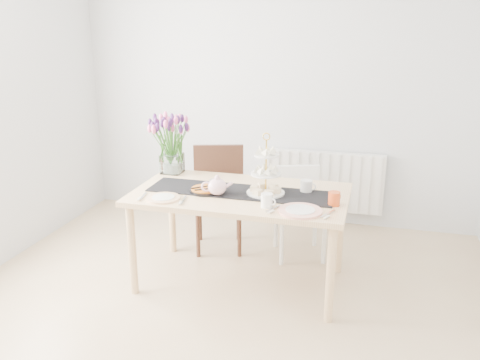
% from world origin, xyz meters
% --- Properties ---
extents(room_shell, '(4.50, 4.50, 4.50)m').
position_xyz_m(room_shell, '(0.00, 0.00, 1.30)').
color(room_shell, tan).
rests_on(room_shell, ground).
extents(radiator, '(1.20, 0.08, 0.60)m').
position_xyz_m(radiator, '(0.50, 2.19, 0.45)').
color(radiator, white).
rests_on(radiator, room_shell).
extents(dining_table, '(1.60, 0.90, 0.75)m').
position_xyz_m(dining_table, '(0.03, 0.79, 0.67)').
color(dining_table, tan).
rests_on(dining_table, ground).
extents(chair_brown, '(0.56, 0.56, 0.91)m').
position_xyz_m(chair_brown, '(-0.35, 1.43, 0.53)').
color(chair_brown, '#391F14').
rests_on(chair_brown, ground).
extents(chair_white, '(0.49, 0.49, 0.77)m').
position_xyz_m(chair_white, '(0.38, 1.46, 0.44)').
color(chair_white, white).
rests_on(chair_white, ground).
extents(table_runner, '(1.40, 0.35, 0.01)m').
position_xyz_m(table_runner, '(0.03, 0.79, 0.75)').
color(table_runner, black).
rests_on(table_runner, dining_table).
extents(tulip_vase, '(0.60, 0.60, 0.51)m').
position_xyz_m(tulip_vase, '(-0.66, 1.13, 1.08)').
color(tulip_vase, silver).
rests_on(tulip_vase, dining_table).
extents(cake_stand, '(0.28, 0.28, 0.41)m').
position_xyz_m(cake_stand, '(0.23, 0.78, 0.87)').
color(cake_stand, gold).
rests_on(cake_stand, dining_table).
extents(teapot, '(0.26, 0.24, 0.15)m').
position_xyz_m(teapot, '(-0.11, 0.66, 0.82)').
color(teapot, white).
rests_on(teapot, dining_table).
extents(cream_jug, '(0.11, 0.11, 0.09)m').
position_xyz_m(cream_jug, '(0.51, 0.92, 0.80)').
color(cream_jug, silver).
rests_on(cream_jug, dining_table).
extents(tart_tin, '(0.25, 0.25, 0.03)m').
position_xyz_m(tart_tin, '(-0.22, 0.72, 0.76)').
color(tart_tin, black).
rests_on(tart_tin, dining_table).
extents(mug_grey, '(0.11, 0.11, 0.10)m').
position_xyz_m(mug_grey, '(-0.15, 0.72, 0.80)').
color(mug_grey, slate).
rests_on(mug_grey, dining_table).
extents(mug_white, '(0.11, 0.11, 0.10)m').
position_xyz_m(mug_white, '(0.29, 0.52, 0.80)').
color(mug_white, white).
rests_on(mug_white, dining_table).
extents(mug_orange, '(0.11, 0.11, 0.10)m').
position_xyz_m(mug_orange, '(0.74, 0.68, 0.80)').
color(mug_orange, '#DB4A18').
rests_on(mug_orange, dining_table).
extents(plate_left, '(0.29, 0.29, 0.01)m').
position_xyz_m(plate_left, '(-0.47, 0.49, 0.76)').
color(plate_left, white).
rests_on(plate_left, dining_table).
extents(plate_right, '(0.40, 0.40, 0.02)m').
position_xyz_m(plate_right, '(0.53, 0.49, 0.76)').
color(plate_right, white).
rests_on(plate_right, dining_table).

